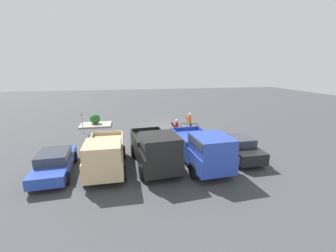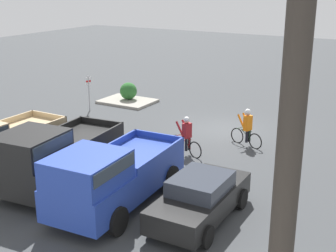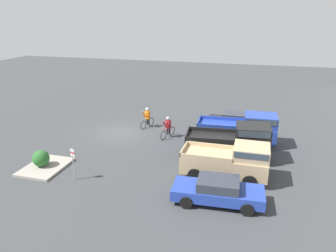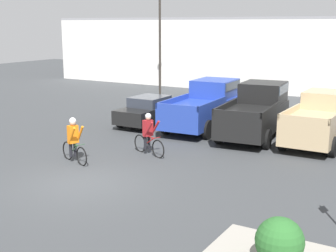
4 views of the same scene
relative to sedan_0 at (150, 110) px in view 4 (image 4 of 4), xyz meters
The scene contains 10 objects.
ground_plane 9.25m from the sedan_0, 70.85° to the right, with size 80.00×80.00×0.00m, color #383A3D.
warehouse_building 20.36m from the sedan_0, 81.41° to the left, with size 42.67×13.48×5.57m.
sedan_0 is the anchor object (origin of this frame).
pickup_truck_0 2.93m from the sedan_0, 16.99° to the left, with size 2.55×5.69×2.28m.
pickup_truck_1 5.59m from the sedan_0, ahead, with size 2.67×5.51×2.36m.
pickup_truck_2 8.42m from the sedan_0, ahead, with size 2.21×4.90×2.14m.
cyclist_0 5.65m from the sedan_0, 57.48° to the right, with size 1.80×0.68×1.70m.
cyclist_1 7.17m from the sedan_0, 80.23° to the right, with size 1.69×0.65×1.73m.
lamppost 11.09m from the sedan_0, 118.74° to the left, with size 0.36×0.36×8.04m.
shrub 14.93m from the sedan_0, 46.65° to the right, with size 1.03×1.03×1.03m.
Camera 4 is at (9.81, -11.02, 5.08)m, focal length 50.00 mm.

